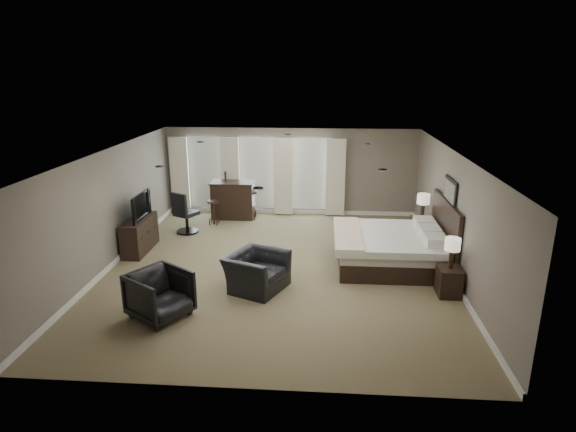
# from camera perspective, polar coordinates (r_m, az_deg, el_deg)

# --- Properties ---
(room) EXTENTS (7.60, 8.60, 2.64)m
(room) POSITION_cam_1_polar(r_m,az_deg,el_deg) (10.39, -1.26, 0.43)
(room) COLOR #706447
(room) RESTS_ON ground
(window_bay) EXTENTS (5.25, 0.20, 2.30)m
(window_bay) POSITION_cam_1_polar(r_m,az_deg,el_deg) (14.48, -3.69, 4.83)
(window_bay) COLOR silver
(window_bay) RESTS_ON room
(bed) EXTENTS (2.40, 2.29, 1.53)m
(bed) POSITION_cam_1_polar(r_m,az_deg,el_deg) (10.99, 12.47, -1.98)
(bed) COLOR silver
(bed) RESTS_ON ground
(nightstand_near) EXTENTS (0.43, 0.52, 0.57)m
(nightstand_near) POSITION_cam_1_polar(r_m,az_deg,el_deg) (10.02, 18.51, -7.37)
(nightstand_near) COLOR black
(nightstand_near) RESTS_ON ground
(nightstand_far) EXTENTS (0.50, 0.61, 0.66)m
(nightstand_far) POSITION_cam_1_polar(r_m,az_deg,el_deg) (12.63, 15.45, -1.74)
(nightstand_far) COLOR black
(nightstand_far) RESTS_ON ground
(lamp_near) EXTENTS (0.30, 0.30, 0.62)m
(lamp_near) POSITION_cam_1_polar(r_m,az_deg,el_deg) (9.80, 18.84, -4.20)
(lamp_near) COLOR beige
(lamp_near) RESTS_ON nightstand_near
(lamp_far) EXTENTS (0.31, 0.31, 0.64)m
(lamp_far) POSITION_cam_1_polar(r_m,az_deg,el_deg) (12.44, 15.69, 1.10)
(lamp_far) COLOR beige
(lamp_far) RESTS_ON nightstand_far
(wall_art) EXTENTS (0.04, 0.96, 0.56)m
(wall_art) POSITION_cam_1_polar(r_m,az_deg,el_deg) (10.94, 18.62, 2.82)
(wall_art) COLOR slate
(wall_art) RESTS_ON room
(dresser) EXTENTS (0.45, 1.40, 0.82)m
(dresser) POSITION_cam_1_polar(r_m,az_deg,el_deg) (12.24, -17.16, -2.13)
(dresser) COLOR black
(dresser) RESTS_ON ground
(tv) EXTENTS (0.63, 1.10, 0.14)m
(tv) POSITION_cam_1_polar(r_m,az_deg,el_deg) (12.09, -17.36, 0.02)
(tv) COLOR black
(tv) RESTS_ON dresser
(armchair_near) EXTENTS (1.15, 1.35, 1.00)m
(armchair_near) POSITION_cam_1_polar(r_m,az_deg,el_deg) (9.71, -3.72, -5.86)
(armchair_near) COLOR black
(armchair_near) RESTS_ON ground
(armchair_far) EXTENTS (1.23, 1.25, 0.95)m
(armchair_far) POSITION_cam_1_polar(r_m,az_deg,el_deg) (8.94, -14.97, -8.75)
(armchair_far) COLOR black
(armchair_far) RESTS_ON ground
(bar_counter) EXTENTS (1.27, 0.66, 1.11)m
(bar_counter) POSITION_cam_1_polar(r_m,az_deg,el_deg) (14.31, -6.53, 1.92)
(bar_counter) COLOR black
(bar_counter) RESTS_ON ground
(bar_stool_left) EXTENTS (0.44, 0.44, 0.70)m
(bar_stool_left) POSITION_cam_1_polar(r_m,az_deg,el_deg) (13.83, -8.80, 0.42)
(bar_stool_left) COLOR black
(bar_stool_left) RESTS_ON ground
(bar_stool_right) EXTENTS (0.50, 0.50, 0.84)m
(bar_stool_right) POSITION_cam_1_polar(r_m,az_deg,el_deg) (14.23, -4.44, 1.34)
(bar_stool_right) COLOR black
(bar_stool_right) RESTS_ON ground
(desk_chair) EXTENTS (0.79, 0.79, 1.15)m
(desk_chair) POSITION_cam_1_polar(r_m,az_deg,el_deg) (13.21, -11.96, 0.45)
(desk_chair) COLOR black
(desk_chair) RESTS_ON ground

